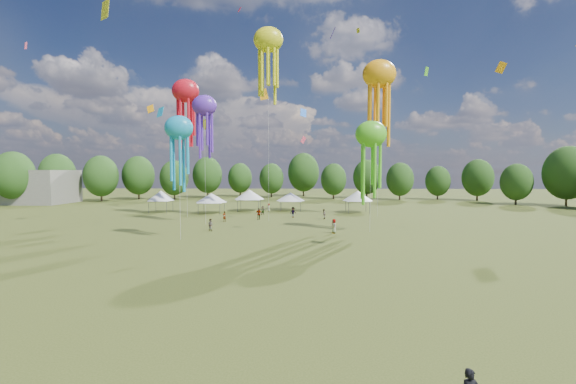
{
  "coord_description": "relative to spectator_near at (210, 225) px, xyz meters",
  "views": [
    {
      "loc": [
        3.68,
        -14.23,
        7.62
      ],
      "look_at": [
        2.76,
        15.0,
        6.0
      ],
      "focal_mm": 22.9,
      "sensor_mm": 36.0,
      "label": 1
    }
  ],
  "objects": [
    {
      "name": "spectators_far",
      "position": [
        8.83,
        12.51,
        0.05
      ],
      "size": [
        16.46,
        25.36,
        1.84
      ],
      "color": "gray",
      "rests_on": "ground"
    },
    {
      "name": "treeline",
      "position": [
        3.9,
        30.24,
        5.76
      ],
      "size": [
        201.57,
        95.24,
        13.43
      ],
      "color": "#38281C",
      "rests_on": "ground"
    },
    {
      "name": "show_kites",
      "position": [
        10.79,
        10.21,
        18.05
      ],
      "size": [
        37.14,
        25.2,
        29.35
      ],
      "color": "#5E29B9",
      "rests_on": "ground"
    },
    {
      "name": "small_kites",
      "position": [
        6.62,
        10.89,
        29.74
      ],
      "size": [
        81.32,
        60.51,
        46.35
      ],
      "color": "#5E29B9",
      "rests_on": "ground"
    },
    {
      "name": "spectator_near",
      "position": [
        0.0,
        0.0,
        0.0
      ],
      "size": [
        0.97,
        0.91,
        1.58
      ],
      "primitive_type": "imported",
      "rotation": [
        0.0,
        0.0,
        2.59
      ],
      "color": "gray",
      "rests_on": "ground"
    },
    {
      "name": "festival_tents",
      "position": [
        3.66,
        22.59,
        2.22
      ],
      "size": [
        41.87,
        10.69,
        4.16
      ],
      "color": "#47474C",
      "rests_on": "ground"
    },
    {
      "name": "ground",
      "position": [
        7.77,
        -32.28,
        -0.79
      ],
      "size": [
        300.0,
        300.0,
        0.0
      ],
      "primitive_type": "plane",
      "color": "#384416",
      "rests_on": "ground"
    }
  ]
}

